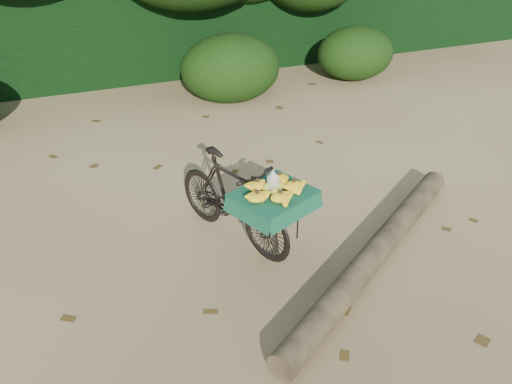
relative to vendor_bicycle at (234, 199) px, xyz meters
name	(u,v)px	position (x,y,z in m)	size (l,w,h in m)	color
ground	(226,247)	(-0.14, -0.11, -0.52)	(80.00, 80.00, 0.00)	tan
vendor_bicycle	(234,199)	(0.00, 0.00, 0.00)	(1.25, 1.84, 1.02)	black
fallen_log	(375,253)	(1.21, -0.92, -0.39)	(0.26, 0.26, 3.63)	brown
hedge_backdrop	(123,26)	(-0.14, 6.19, 0.38)	(26.00, 1.80, 1.80)	black
bush_clumps	(175,78)	(0.36, 4.19, -0.07)	(8.80, 1.70, 0.90)	black
leaf_litter	(209,216)	(-0.14, 0.54, -0.52)	(7.00, 7.30, 0.01)	#453212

